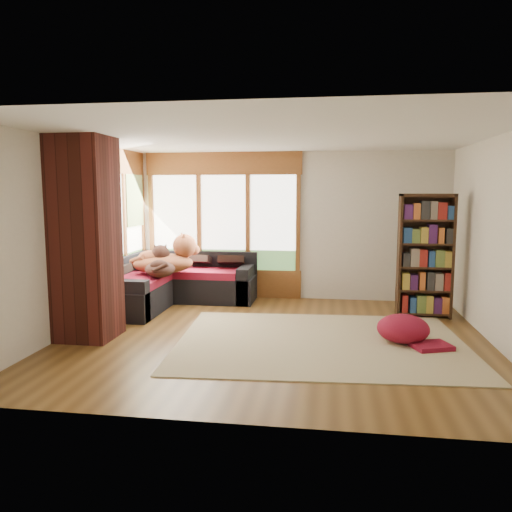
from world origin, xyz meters
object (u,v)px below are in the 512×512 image
(brick_chimney, at_px, (86,239))
(bookshelf, at_px, (425,256))
(dog_brindle, at_px, (160,265))
(sectional_sofa, at_px, (171,287))
(pouf, at_px, (403,328))
(area_rug, at_px, (320,342))
(dog_tan, at_px, (169,257))

(brick_chimney, relative_size, bookshelf, 1.39)
(bookshelf, distance_m, dog_brindle, 4.12)
(brick_chimney, height_order, sectional_sofa, brick_chimney)
(bookshelf, relative_size, pouf, 2.86)
(bookshelf, xyz_separation_m, dog_brindle, (-4.11, -0.19, -0.19))
(area_rug, xyz_separation_m, pouf, (1.04, 0.15, 0.18))
(brick_chimney, bearing_deg, sectional_sofa, 77.71)
(brick_chimney, relative_size, area_rug, 0.72)
(area_rug, bearing_deg, sectional_sofa, 144.70)
(dog_tan, height_order, dog_brindle, dog_tan)
(bookshelf, height_order, pouf, bookshelf)
(sectional_sofa, height_order, dog_tan, dog_tan)
(brick_chimney, height_order, dog_tan, brick_chimney)
(sectional_sofa, bearing_deg, dog_tan, -82.16)
(pouf, bearing_deg, area_rug, -171.65)
(sectional_sofa, bearing_deg, area_rug, -36.01)
(brick_chimney, xyz_separation_m, area_rug, (3.01, 0.23, -1.29))
(area_rug, xyz_separation_m, dog_tan, (-2.54, 1.66, 0.82))
(brick_chimney, xyz_separation_m, pouf, (4.05, 0.38, -1.11))
(sectional_sofa, distance_m, pouf, 3.97)
(dog_tan, bearing_deg, brick_chimney, -129.33)
(brick_chimney, height_order, area_rug, brick_chimney)
(pouf, height_order, dog_brindle, dog_brindle)
(area_rug, xyz_separation_m, dog_brindle, (-2.58, 1.35, 0.74))
(dog_tan, relative_size, dog_brindle, 1.36)
(sectional_sofa, xyz_separation_m, area_rug, (2.57, -1.82, -0.30))
(bookshelf, xyz_separation_m, pouf, (-0.49, -1.39, -0.75))
(sectional_sofa, relative_size, pouf, 3.36)
(brick_chimney, distance_m, dog_brindle, 1.73)
(brick_chimney, xyz_separation_m, dog_brindle, (0.43, 1.59, -0.55))
(brick_chimney, distance_m, pouf, 4.22)
(area_rug, bearing_deg, pouf, 8.35)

